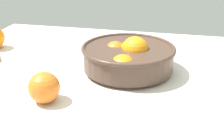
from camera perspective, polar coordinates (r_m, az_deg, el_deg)
The scene contains 3 objects.
ground_plane at distance 85.65cm, azimuth 2.23°, elevation -3.10°, with size 129.07×102.63×3.00cm, color silver.
fruit_bowl at distance 89.53cm, azimuth 3.34°, elevation 2.52°, with size 28.78×28.78×11.30cm.
loose_orange_0 at distance 74.61cm, azimuth -13.14°, elevation -3.35°, with size 7.99×7.99×7.99cm, color orange.
Camera 1 is at (13.50, -75.12, 37.35)cm, focal length 46.75 mm.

